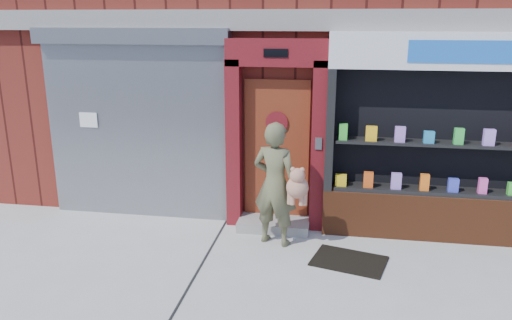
# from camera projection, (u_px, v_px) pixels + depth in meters

# --- Properties ---
(ground) EXTENTS (80.00, 80.00, 0.00)m
(ground) POSITION_uv_depth(u_px,v_px,m) (317.00, 289.00, 6.08)
(ground) COLOR #9E9E99
(ground) RESTS_ON ground
(shutter_bay) EXTENTS (3.10, 0.30, 3.04)m
(shutter_bay) POSITION_uv_depth(u_px,v_px,m) (136.00, 114.00, 7.91)
(shutter_bay) COLOR gray
(shutter_bay) RESTS_ON ground
(red_door_bay) EXTENTS (1.52, 0.58, 2.90)m
(red_door_bay) POSITION_uv_depth(u_px,v_px,m) (276.00, 136.00, 7.57)
(red_door_bay) COLOR #5C0F15
(red_door_bay) RESTS_ON ground
(pharmacy_bay) EXTENTS (3.50, 0.41, 3.00)m
(pharmacy_bay) POSITION_uv_depth(u_px,v_px,m) (448.00, 149.00, 7.15)
(pharmacy_bay) COLOR brown
(pharmacy_bay) RESTS_ON ground
(woman) EXTENTS (0.87, 0.65, 1.81)m
(woman) POSITION_uv_depth(u_px,v_px,m) (277.00, 184.00, 7.07)
(woman) COLOR brown
(woman) RESTS_ON ground
(doormat) EXTENTS (1.10, 0.89, 0.02)m
(doormat) POSITION_uv_depth(u_px,v_px,m) (349.00, 261.00, 6.75)
(doormat) COLOR black
(doormat) RESTS_ON ground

